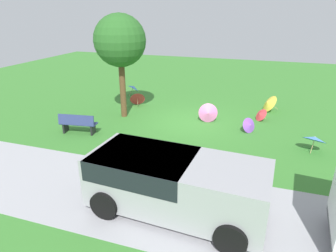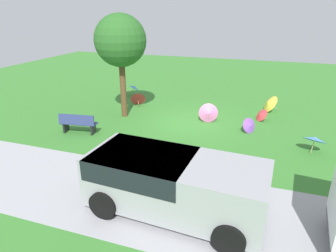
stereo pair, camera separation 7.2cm
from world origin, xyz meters
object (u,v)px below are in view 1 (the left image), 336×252
(park_bench, at_px, (78,124))
(parasol_blue_1, at_px, (134,87))
(parasol_yellow_0, at_px, (268,103))
(parasol_purple_0, at_px, (250,125))
(van_dark, at_px, (171,180))
(parasol_red_0, at_px, (137,98))
(parasol_red_2, at_px, (260,115))
(parasol_blue_0, at_px, (315,139))
(parasol_pink_0, at_px, (208,113))
(shade_tree, at_px, (120,41))

(park_bench, relative_size, parasol_blue_1, 1.59)
(parasol_yellow_0, bearing_deg, parasol_purple_0, 77.45)
(van_dark, xyz_separation_m, parasol_yellow_0, (-2.38, -9.41, -0.45))
(parasol_purple_0, bearing_deg, parasol_red_0, -18.48)
(parasol_purple_0, relative_size, parasol_red_0, 0.79)
(park_bench, distance_m, parasol_purple_0, 7.45)
(park_bench, height_order, parasol_red_2, park_bench)
(parasol_purple_0, bearing_deg, van_dark, 74.92)
(parasol_blue_0, bearing_deg, parasol_blue_1, -27.25)
(parasol_blue_0, bearing_deg, park_bench, 8.03)
(park_bench, xyz_separation_m, parasol_red_0, (-0.77, -4.56, -0.07))
(parasol_blue_1, relative_size, parasol_red_2, 1.30)
(van_dark, distance_m, parasol_purple_0, 6.38)
(park_bench, xyz_separation_m, parasol_red_2, (-7.43, -4.17, -0.17))
(van_dark, xyz_separation_m, parasol_blue_1, (5.64, -10.01, -0.40))
(parasol_blue_0, bearing_deg, parasol_purple_0, -25.06)
(van_dark, bearing_deg, parasol_yellow_0, -104.21)
(parasol_pink_0, bearing_deg, parasol_blue_1, -31.19)
(parasol_purple_0, height_order, parasol_yellow_0, parasol_yellow_0)
(parasol_purple_0, xyz_separation_m, parasol_yellow_0, (-0.73, -3.27, 0.12))
(park_bench, bearing_deg, van_dark, 145.66)
(van_dark, bearing_deg, parasol_purple_0, -105.08)
(parasol_red_2, bearing_deg, van_dark, 75.34)
(parasol_pink_0, bearing_deg, parasol_purple_0, 161.82)
(parasol_red_0, bearing_deg, parasol_pink_0, 161.38)
(parasol_red_0, bearing_deg, parasol_purple_0, 161.52)
(parasol_red_0, relative_size, parasol_blue_0, 0.87)
(park_bench, distance_m, parasol_blue_1, 6.35)
(parasol_yellow_0, bearing_deg, parasol_blue_0, 111.07)
(park_bench, height_order, parasol_red_0, park_bench)
(parasol_red_0, height_order, parasol_blue_1, parasol_red_0)
(park_bench, xyz_separation_m, shade_tree, (-0.87, -2.66, 3.20))
(van_dark, height_order, parasol_blue_0, van_dark)
(parasol_purple_0, height_order, parasol_red_2, parasol_purple_0)
(shade_tree, bearing_deg, parasol_yellow_0, -155.92)
(parasol_purple_0, distance_m, parasol_pink_0, 2.07)
(parasol_purple_0, relative_size, parasol_blue_1, 0.73)
(parasol_blue_0, bearing_deg, parasol_pink_0, -22.06)
(parasol_pink_0, xyz_separation_m, parasol_red_2, (-2.36, -1.06, -0.16))
(park_bench, height_order, parasol_blue_0, park_bench)
(parasol_yellow_0, height_order, parasol_red_2, parasol_yellow_0)
(parasol_purple_0, bearing_deg, parasol_pink_0, -18.18)
(parasol_red_0, distance_m, parasol_yellow_0, 7.08)
(park_bench, relative_size, parasol_blue_0, 1.49)
(shade_tree, bearing_deg, parasol_purple_0, 178.17)
(parasol_red_0, bearing_deg, parasol_yellow_0, -170.39)
(parasol_blue_0, bearing_deg, parasol_red_2, -54.44)
(parasol_red_2, bearing_deg, parasol_pink_0, 24.11)
(park_bench, height_order, shade_tree, shade_tree)
(van_dark, xyz_separation_m, parasol_purple_0, (-1.65, -6.14, -0.58))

